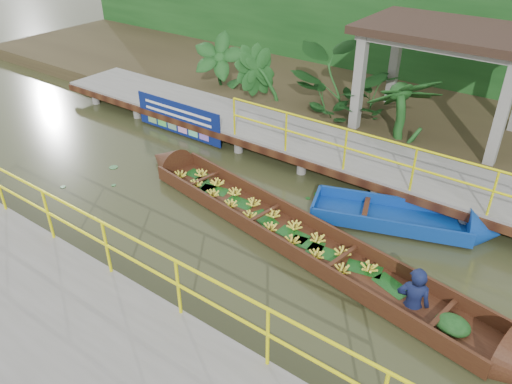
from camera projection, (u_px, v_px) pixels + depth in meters
The scene contains 10 objects.
ground at pixel (200, 208), 11.19m from camera, with size 80.00×80.00×0.00m, color #2C2F17.
land_strip at pixel (353, 100), 16.23m from camera, with size 30.00×8.00×0.45m, color #312818.
far_dock at pixel (285, 136), 13.29m from camera, with size 16.00×2.06×1.66m.
near_dock at pixel (64, 333), 7.64m from camera, with size 18.00×2.40×1.73m.
pavilion at pixel (450, 42), 12.53m from camera, with size 4.40×3.00×3.00m.
foliage_backdrop at pixel (392, 29), 17.02m from camera, with size 30.00×0.80×4.00m, color #133C14.
vendor_boat at pixel (308, 240), 9.82m from camera, with size 10.16×2.64×2.02m.
moored_blue_boat at pixel (436, 225), 10.34m from camera, with size 3.91×2.17×0.91m.
blue_banner at pixel (178, 118), 14.11m from camera, with size 3.10×0.04×0.97m.
tropical_plants at pixel (397, 103), 13.00m from camera, with size 14.42×1.42×1.77m.
Camera 1 is at (6.56, -6.79, 6.15)m, focal length 35.00 mm.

